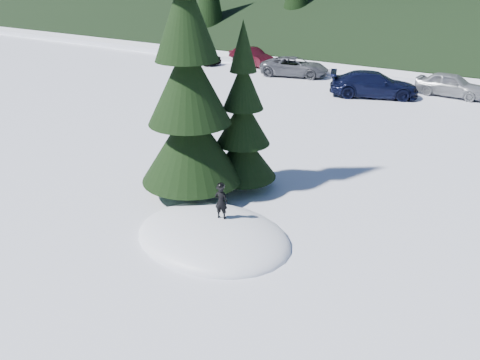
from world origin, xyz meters
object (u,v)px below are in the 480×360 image
Objects in this scene: car_0 at (200,56)px; car_2 at (294,67)px; car_1 at (251,57)px; car_3 at (374,84)px; spruce_short at (243,127)px; child_skier at (221,202)px; spruce_tall at (189,94)px; car_4 at (451,85)px.

car_2 is at bearing -86.22° from car_0.
car_2 is (4.72, -1.74, -0.02)m from car_1.
car_2 is 0.93× the size of car_3.
car_1 is at bearing 53.78° from car_2.
car_0 is (-15.77, 17.13, -1.48)m from spruce_short.
spruce_short is at bearing -82.81° from child_skier.
car_1 is at bearing 122.65° from spruce_short.
car_0 is at bearing 57.65° from car_3.
spruce_tall reaches higher than car_4.
spruce_tall reaches higher than car_1.
child_skier is at bearing -66.55° from spruce_short.
child_skier is (2.24, -1.47, -2.35)m from spruce_tall.
spruce_tall is 1.86× the size of car_2.
spruce_tall is at bearing -137.80° from car_0.
spruce_short is at bearing -133.72° from car_0.
spruce_tall reaches higher than car_2.
car_4 is at bearing -86.10° from car_0.
spruce_tall is 19.80m from car_2.
car_2 is 7.07m from car_3.
child_skier is 0.20× the size of car_3.
car_3 is (0.19, 15.94, -2.60)m from spruce_tall.
spruce_short is 1.08× the size of car_3.
car_1 is at bearing 46.39° from car_3.
spruce_tall is 16.15m from car_3.
car_1 is 5.03m from car_2.
car_0 is (-17.01, 19.99, -0.35)m from child_skier.
car_1 reaches higher than car_2.
spruce_short is 1.16× the size of car_2.
car_3 is (-2.05, 17.40, -0.25)m from child_skier.
car_4 is at bearing -79.05° from car_1.
spruce_short is 1.48× the size of car_0.
spruce_tall is at bearing 172.32° from car_4.
car_0 is at bearing 74.18° from car_2.
car_4 reaches higher than car_1.
car_1 is 15.02m from car_4.
car_1 is 0.86× the size of car_2.
spruce_short reaches higher than car_0.
child_skier is 0.27× the size of car_0.
child_skier is at bearing -33.18° from spruce_tall.
car_2 reaches higher than car_0.
spruce_tall is at bearing -49.44° from child_skier.
spruce_short reaches higher than car_2.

